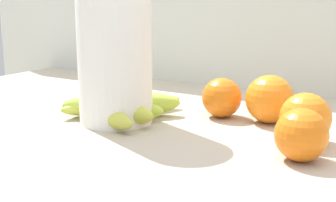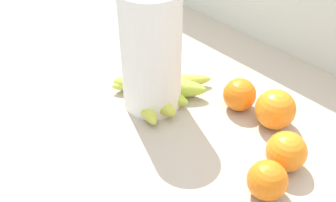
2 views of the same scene
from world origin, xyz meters
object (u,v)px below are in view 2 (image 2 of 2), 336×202
(orange_center, at_px, (267,180))
(paper_towel_roll, at_px, (151,51))
(orange_front, at_px, (275,109))
(orange_right, at_px, (240,95))
(orange_back_left, at_px, (286,152))
(banana_bunch, at_px, (153,90))

(orange_center, distance_m, paper_towel_roll, 0.31)
(orange_front, relative_size, paper_towel_roll, 0.28)
(orange_right, bearing_deg, orange_front, 5.99)
(orange_front, height_order, orange_back_left, orange_front)
(orange_right, relative_size, orange_back_left, 0.94)
(paper_towel_roll, bearing_deg, orange_right, 41.49)
(orange_right, relative_size, paper_towel_roll, 0.24)
(orange_front, distance_m, orange_back_left, 0.11)
(orange_front, bearing_deg, orange_right, -174.01)
(orange_right, height_order, orange_center, same)
(orange_center, bearing_deg, orange_front, 122.13)
(orange_front, bearing_deg, banana_bunch, -153.13)
(orange_back_left, distance_m, paper_towel_roll, 0.30)
(paper_towel_roll, bearing_deg, orange_back_left, 9.79)
(paper_towel_roll, bearing_deg, orange_front, 30.57)
(orange_front, bearing_deg, orange_center, -57.87)
(orange_front, xyz_separation_m, orange_center, (0.09, -0.15, -0.01))
(orange_right, relative_size, orange_center, 1.01)
(paper_towel_roll, bearing_deg, orange_center, -4.41)
(orange_right, distance_m, orange_center, 0.22)
(orange_front, xyz_separation_m, orange_back_left, (0.08, -0.07, -0.00))
(banana_bunch, distance_m, orange_right, 0.17)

